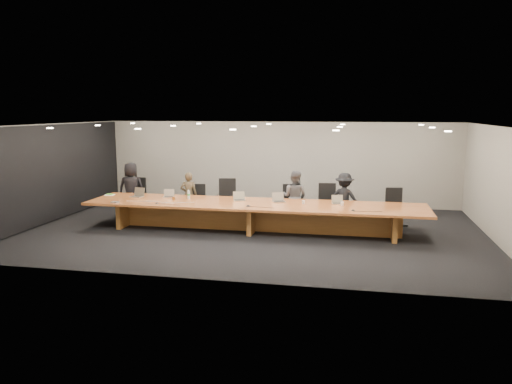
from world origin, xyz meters
TOP-DOWN VIEW (x-y plane):
  - ground at (0.00, 0.00)m, footprint 12.00×12.00m
  - back_wall at (0.00, 4.00)m, footprint 12.00×0.02m
  - left_wall_panel at (-5.94, 0.00)m, footprint 0.08×7.84m
  - conference_table at (0.00, 0.00)m, footprint 9.00×1.80m
  - chair_far_left at (-3.97, 1.30)m, footprint 0.60×0.60m
  - chair_left at (-1.99, 1.33)m, footprint 0.59×0.59m
  - chair_mid_left at (-1.09, 1.31)m, footprint 0.71×0.71m
  - chair_mid_right at (0.77, 1.32)m, footprint 0.56×0.56m
  - chair_right at (1.86, 1.16)m, footprint 0.63×0.63m
  - chair_far_right at (3.72, 1.18)m, footprint 0.64×0.64m
  - person_a at (-4.08, 1.24)m, footprint 0.87×0.65m
  - person_b at (-2.22, 1.19)m, footprint 0.55×0.40m
  - person_c at (0.95, 1.14)m, footprint 0.87×0.76m
  - person_d at (2.33, 1.26)m, footprint 1.03×0.72m
  - laptop_a at (-3.45, 0.28)m, footprint 0.39×0.32m
  - laptop_b at (-2.55, 0.39)m, footprint 0.32×0.26m
  - laptop_c at (-0.46, 0.28)m, footprint 0.38×0.33m
  - laptop_d at (0.63, 0.30)m, footprint 0.39×0.35m
  - laptop_e at (2.18, 0.35)m, footprint 0.33×0.26m
  - water_bottle at (-1.91, 0.29)m, footprint 0.07×0.07m
  - amber_mug at (-2.24, 0.01)m, footprint 0.08×0.08m
  - paper_cup_near at (1.31, 0.14)m, footprint 0.09×0.09m
  - paper_cup_far at (2.31, 0.11)m, footprint 0.08×0.08m
  - notepad at (-4.35, 0.38)m, footprint 0.28×0.24m
  - lime_gadget at (-4.35, 0.39)m, footprint 0.17×0.10m
  - av_box at (-3.63, -0.68)m, footprint 0.21×0.17m
  - mic_left at (-2.50, -0.57)m, footprint 0.11×0.11m
  - mic_center at (-0.04, -0.47)m, footprint 0.16×0.16m
  - mic_right at (2.59, -0.48)m, footprint 0.12×0.12m

SIDE VIEW (x-z plane):
  - ground at x=0.00m, z-range 0.00..0.00m
  - chair_left at x=-1.99m, z-range 0.00..1.01m
  - conference_table at x=0.00m, z-range 0.15..0.90m
  - chair_mid_right at x=0.77m, z-range 0.00..1.08m
  - chair_far_right at x=3.72m, z-range 0.00..1.09m
  - chair_far_left at x=-3.97m, z-range 0.00..1.16m
  - chair_right at x=1.86m, z-range 0.00..1.17m
  - chair_mid_left at x=-1.09m, z-range 0.00..1.20m
  - person_b at x=-2.22m, z-range 0.00..1.38m
  - person_d at x=2.33m, z-range 0.00..1.46m
  - person_c at x=0.95m, z-range 0.00..1.50m
  - notepad at x=-4.35m, z-range 0.75..0.77m
  - mic_left at x=-2.50m, z-range 0.75..0.78m
  - mic_right at x=2.59m, z-range 0.75..0.78m
  - av_box at x=-3.63m, z-range 0.75..0.78m
  - mic_center at x=-0.04m, z-range 0.75..0.78m
  - lime_gadget at x=-4.35m, z-range 0.77..0.79m
  - amber_mug at x=-2.24m, z-range 0.75..0.84m
  - paper_cup_near at x=1.31m, z-range 0.75..0.84m
  - paper_cup_far at x=2.31m, z-range 0.75..0.85m
  - person_a at x=-4.08m, z-range 0.00..1.62m
  - laptop_b at x=-2.55m, z-range 0.75..0.98m
  - laptop_e at x=2.18m, z-range 0.75..0.98m
  - water_bottle at x=-1.91m, z-range 0.75..0.98m
  - laptop_c at x=-0.46m, z-range 0.75..1.00m
  - laptop_d at x=0.63m, z-range 0.75..1.01m
  - laptop_a at x=-3.45m, z-range 0.75..1.02m
  - left_wall_panel at x=-5.94m, z-range 0.00..2.74m
  - back_wall at x=0.00m, z-range 0.00..2.80m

